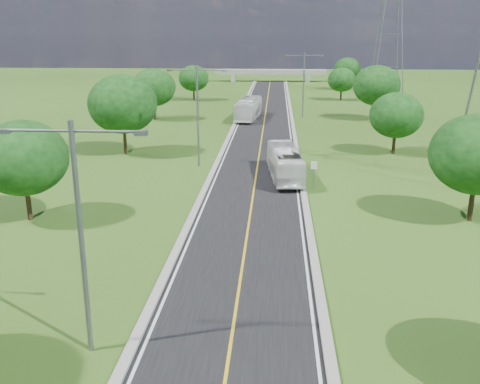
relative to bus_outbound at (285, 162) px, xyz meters
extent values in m
plane|color=#2B4814|center=(-2.68, 19.20, -1.52)|extent=(260.00, 260.00, 0.00)
cube|color=black|center=(-2.68, 25.20, -1.49)|extent=(8.00, 150.00, 0.06)
cube|color=gray|center=(-6.93, 25.20, -1.41)|extent=(0.50, 150.00, 0.22)
cube|color=gray|center=(1.57, 25.20, -1.41)|extent=(0.50, 150.00, 0.22)
cylinder|color=slate|center=(2.52, -2.80, -0.32)|extent=(0.08, 0.08, 2.40)
cube|color=white|center=(2.52, -2.83, 0.48)|extent=(0.55, 0.04, 0.70)
cube|color=gray|center=(-12.68, 99.20, -0.52)|extent=(1.20, 3.00, 2.00)
cube|color=gray|center=(7.32, 99.20, -0.52)|extent=(1.20, 3.00, 2.00)
cube|color=gray|center=(-2.68, 99.20, 1.08)|extent=(30.00, 3.00, 1.20)
cylinder|color=slate|center=(-8.68, -28.80, 3.48)|extent=(0.22, 0.22, 10.00)
cylinder|color=slate|center=(-10.08, -28.80, 8.08)|extent=(2.80, 0.12, 0.12)
cylinder|color=slate|center=(-7.28, -28.80, 8.08)|extent=(2.80, 0.12, 0.12)
cube|color=slate|center=(-11.38, -28.80, 8.03)|extent=(0.50, 0.25, 0.18)
cube|color=slate|center=(-5.98, -28.80, 8.03)|extent=(0.50, 0.25, 0.18)
cylinder|color=slate|center=(-8.68, 4.20, 3.48)|extent=(0.22, 0.22, 10.00)
cylinder|color=slate|center=(-10.08, 4.20, 8.08)|extent=(2.80, 0.12, 0.12)
cylinder|color=slate|center=(-7.28, 4.20, 8.08)|extent=(2.80, 0.12, 0.12)
cube|color=slate|center=(-11.38, 4.20, 8.03)|extent=(0.50, 0.25, 0.18)
cube|color=slate|center=(-5.98, 4.20, 8.03)|extent=(0.50, 0.25, 0.18)
cylinder|color=slate|center=(3.32, 37.20, 3.48)|extent=(0.22, 0.22, 10.00)
cylinder|color=slate|center=(1.92, 37.20, 8.08)|extent=(2.80, 0.12, 0.12)
cylinder|color=slate|center=(4.72, 37.20, 8.08)|extent=(2.80, 0.12, 0.12)
cube|color=slate|center=(0.62, 37.20, 8.03)|extent=(0.50, 0.25, 0.18)
cube|color=slate|center=(6.02, 37.20, 8.03)|extent=(0.50, 0.25, 0.18)
cylinder|color=black|center=(-18.68, -12.80, -0.17)|extent=(0.36, 0.36, 2.70)
ellipsoid|color=#0E340F|center=(-18.68, -12.80, 3.13)|extent=(6.30, 6.30, 5.36)
cylinder|color=black|center=(-17.68, 9.20, 0.10)|extent=(0.36, 0.36, 3.24)
ellipsoid|color=#0E340F|center=(-17.68, 9.20, 4.06)|extent=(7.56, 7.56, 6.43)
cylinder|color=black|center=(-19.68, 33.20, -0.08)|extent=(0.36, 0.36, 2.88)
ellipsoid|color=#0E340F|center=(-19.68, 33.20, 3.44)|extent=(6.72, 6.72, 5.71)
cylinder|color=black|center=(-17.18, 57.20, -0.26)|extent=(0.36, 0.36, 2.52)
ellipsoid|color=#0E340F|center=(-17.18, 57.20, 2.82)|extent=(5.88, 5.88, 5.00)
cylinder|color=black|center=(13.32, -10.80, -0.08)|extent=(0.36, 0.36, 2.88)
ellipsoid|color=#0E340F|center=(13.32, -10.80, 3.44)|extent=(6.72, 6.72, 5.71)
cylinder|color=black|center=(12.32, 11.20, -0.26)|extent=(0.36, 0.36, 2.52)
ellipsoid|color=#0E340F|center=(12.32, 11.20, 2.82)|extent=(5.88, 5.88, 5.00)
cylinder|color=black|center=(14.32, 35.20, 0.01)|extent=(0.36, 0.36, 3.06)
ellipsoid|color=#0E340F|center=(14.32, 35.20, 3.75)|extent=(7.14, 7.14, 6.07)
cylinder|color=black|center=(11.82, 59.20, -0.35)|extent=(0.36, 0.36, 2.34)
ellipsoid|color=#0E340F|center=(11.82, 59.20, 2.51)|extent=(5.46, 5.46, 4.64)
cylinder|color=black|center=(15.32, 79.20, -0.17)|extent=(0.36, 0.36, 2.70)
ellipsoid|color=#0E340F|center=(15.32, 79.20, 3.13)|extent=(6.30, 6.30, 5.36)
imported|color=silver|center=(0.00, 0.00, 0.00)|extent=(3.48, 10.69, 2.93)
imported|color=white|center=(-5.19, 34.35, 0.16)|extent=(3.85, 11.87, 3.25)
camera|label=1|loc=(-0.87, -48.50, 11.75)|focal=40.00mm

